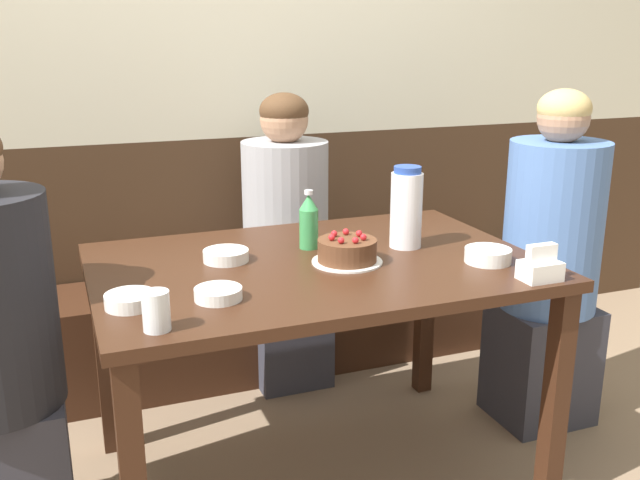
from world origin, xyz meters
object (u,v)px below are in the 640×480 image
Objects in this scene: bowl_side_dish at (130,300)px; person_pale_blue_shirt at (286,246)px; napkin_holder at (540,267)px; glass_water_tall at (156,311)px; person_teal_shirt at (549,268)px; bench_seat at (248,324)px; soju_bottle at (309,221)px; bowl_soup_white at (226,255)px; bowl_sauce_shallow at (218,294)px; water_pitcher at (406,208)px; birthday_cake at (347,251)px; bowl_rice_small at (488,255)px.

bowl_side_dish is 1.16m from person_pale_blue_shirt.
napkin_holder is at bearing -10.36° from bowl_side_dish.
person_pale_blue_shirt is (0.67, 1.07, -0.22)m from glass_water_tall.
person_teal_shirt is (1.51, 0.24, -0.17)m from bowl_side_dish.
bowl_side_dish is 1.34× the size of glass_water_tall.
bench_seat is 0.94m from soju_bottle.
bowl_soup_white is 0.33m from bowl_sauce_shallow.
water_pitcher is at bearing -67.45° from bench_seat.
bench_seat is at bearing 65.87° from glass_water_tall.
napkin_holder is at bearing -64.94° from water_pitcher.
napkin_holder is 0.09× the size of person_teal_shirt.
glass_water_tall is at bearing -121.09° from bowl_soup_white.
water_pitcher is at bearing 25.04° from glass_water_tall.
person_pale_blue_shirt reaches higher than soju_bottle.
birthday_cake is 0.43m from bowl_rice_small.
person_teal_shirt is at bearing 9.16° from bowl_side_dish.
water_pitcher is 0.21× the size of person_teal_shirt.
soju_bottle is 0.16× the size of person_pale_blue_shirt.
bowl_side_dish is 0.11× the size of person_pale_blue_shirt.
person_pale_blue_shirt is at bearing 109.53° from napkin_holder.
water_pitcher is at bearing -17.87° from soju_bottle.
bench_seat is 12.00× the size of birthday_cake.
bowl_soup_white reaches higher than bowl_sauce_shallow.
soju_bottle is (0.03, -0.69, 0.63)m from bench_seat.
napkin_holder is at bearing -11.14° from bowl_sauce_shallow.
water_pitcher is at bearing 20.07° from birthday_cake.
napkin_holder is at bearing -31.90° from bowl_soup_white.
bowl_sauce_shallow is at bearing -178.76° from bowl_rice_small.
water_pitcher is at bearing 123.53° from bowl_rice_small.
glass_water_tall is at bearing -138.38° from soju_bottle.
person_pale_blue_shirt reaches higher than bowl_rice_small.
bowl_soup_white is 0.43m from bowl_side_dish.
bowl_sauce_shallow is (-0.38, -0.35, -0.07)m from soju_bottle.
water_pitcher reaches higher than bowl_side_dish.
bowl_side_dish reaches higher than bench_seat.
bowl_sauce_shallow is at bearing -159.08° from birthday_cake.
person_pale_blue_shirt is (-0.79, 0.66, -0.02)m from person_teal_shirt.
bowl_soup_white is at bearing 41.98° from bowl_side_dish.
birthday_cake reaches higher than bowl_rice_small.
person_teal_shirt reaches higher than glass_water_tall.
bowl_rice_small is (0.74, -0.30, 0.00)m from bowl_soup_white.
bowl_soup_white is 0.75m from person_pale_blue_shirt.
birthday_cake is 0.47m from bowl_sauce_shallow.
bowl_sauce_shallow is 1.31× the size of glass_water_tall.
person_teal_shirt is (1.46, 0.42, -0.20)m from glass_water_tall.
glass_water_tall is at bearing -32.02° from person_pale_blue_shirt.
soju_bottle reaches higher than napkin_holder.
birthday_cake reaches higher than bowl_side_dish.
bench_seat is 2.15× the size of person_pale_blue_shirt.
soju_bottle is 0.57m from bowl_rice_small.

